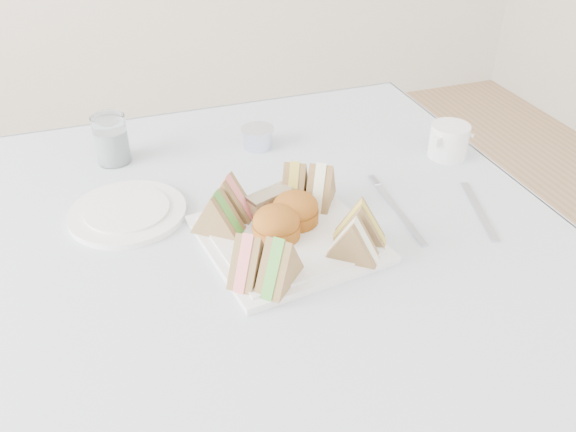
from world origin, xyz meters
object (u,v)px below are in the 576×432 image
object	(u,v)px
water_glass	(111,139)
creamer_jug	(449,141)
table	(261,386)
serving_plate	(288,239)

from	to	relation	value
water_glass	creamer_jug	size ratio (longest dim) A/B	1.25
table	serving_plate	distance (m)	0.39
creamer_jug	serving_plate	bearing A→B (deg)	179.71
table	water_glass	size ratio (longest dim) A/B	9.46
water_glass	creamer_jug	bearing A→B (deg)	-17.33
table	creamer_jug	size ratio (longest dim) A/B	11.84
table	creamer_jug	world-z (taller)	creamer_jug
table	serving_plate	xyz separation A→B (m)	(0.04, -0.04, 0.38)
table	water_glass	bearing A→B (deg)	120.62
serving_plate	creamer_jug	size ratio (longest dim) A/B	3.37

